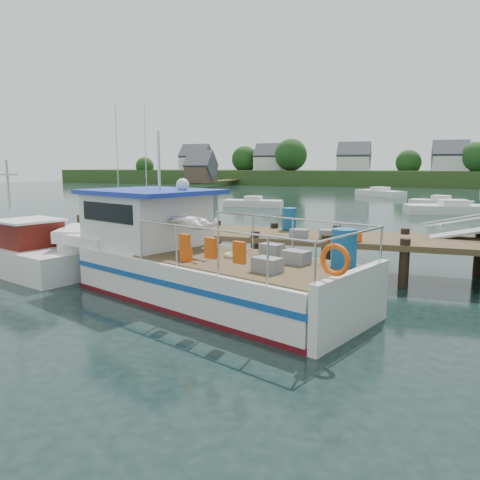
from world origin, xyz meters
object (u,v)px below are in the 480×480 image
(dock, at_px, (472,217))
(moored_c, at_px, (453,209))
(moored_rowboat, at_px, (110,218))
(work_boat, at_px, (19,253))
(moored_d, at_px, (380,193))
(moored_b, at_px, (441,203))
(moored_a, at_px, (253,203))
(lobster_boat, at_px, (179,258))
(moored_e, at_px, (110,197))

(dock, relative_size, moored_c, 2.14)
(moored_rowboat, bearing_deg, work_boat, -67.21)
(moored_d, bearing_deg, dock, -97.72)
(moored_c, height_order, moored_d, moored_d)
(dock, xyz_separation_m, moored_rowboat, (-20.53, 9.51, -1.81))
(moored_rowboat, height_order, moored_b, moored_b)
(moored_a, relative_size, moored_c, 0.73)
(moored_rowboat, xyz_separation_m, moored_d, (15.57, 35.93, 0.01))
(work_boat, bearing_deg, moored_rowboat, 128.45)
(dock, height_order, moored_d, dock)
(work_boat, height_order, moored_c, work_boat)
(moored_b, height_order, moored_c, moored_b)
(work_boat, xyz_separation_m, moored_b, (16.89, 33.07, -0.22))
(lobster_boat, relative_size, moored_rowboat, 2.85)
(lobster_boat, bearing_deg, moored_c, 91.38)
(lobster_boat, relative_size, moored_b, 2.12)
(moored_e, bearing_deg, moored_b, 0.30)
(moored_d, bearing_deg, lobster_boat, -108.17)
(dock, bearing_deg, moored_b, 87.80)
(lobster_boat, relative_size, work_boat, 1.53)
(moored_e, bearing_deg, moored_d, 28.90)
(moored_a, height_order, moored_e, moored_e)
(moored_d, bearing_deg, moored_e, -162.54)
(moored_c, xyz_separation_m, moored_d, (-6.68, 21.04, 0.01))
(dock, relative_size, moored_e, 4.02)
(dock, distance_m, moored_rowboat, 22.70)
(work_boat, relative_size, moored_a, 1.38)
(dock, height_order, work_boat, dock)
(lobster_boat, distance_m, moored_b, 35.28)
(moored_c, bearing_deg, moored_rowboat, -148.68)
(work_boat, height_order, moored_d, work_boat)
(work_boat, distance_m, moored_a, 28.82)
(work_boat, distance_m, moored_d, 49.89)
(moored_e, bearing_deg, dock, -42.63)
(dock, distance_m, moored_a, 29.99)
(moored_rowboat, height_order, moored_a, moored_rowboat)
(moored_e, bearing_deg, moored_c, -8.54)
(dock, bearing_deg, moored_rowboat, 155.15)
(moored_d, bearing_deg, moored_c, -86.34)
(work_boat, relative_size, moored_c, 1.01)
(lobster_boat, bearing_deg, moored_b, 95.25)
(moored_c, bearing_deg, moored_e, 171.50)
(work_boat, xyz_separation_m, moored_d, (10.78, 48.71, -0.21))
(lobster_boat, distance_m, moored_e, 40.61)
(moored_rowboat, relative_size, moored_e, 1.01)
(moored_rowboat, relative_size, moored_c, 0.54)
(work_boat, bearing_deg, lobster_boat, 11.27)
(dock, distance_m, moored_e, 43.65)
(moored_c, bearing_deg, work_boat, -124.72)
(work_boat, distance_m, moored_c, 32.72)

